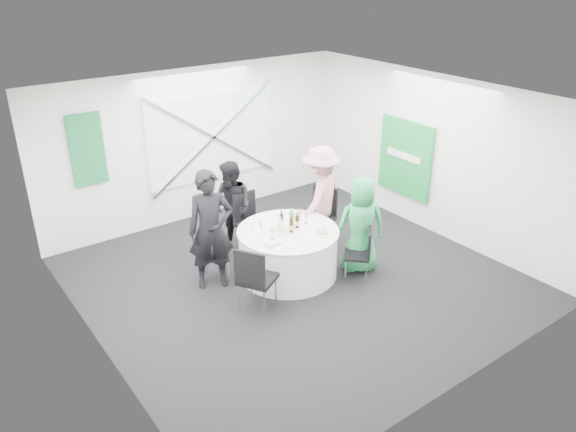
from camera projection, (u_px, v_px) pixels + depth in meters
floor at (296, 279)px, 8.69m from camera, size 6.00×6.00×0.00m
ceiling at (297, 99)px, 7.50m from camera, size 6.00×6.00×0.00m
wall_back at (198, 144)px, 10.28m from camera, size 6.00×0.00×6.00m
wall_front at (468, 285)px, 5.91m from camera, size 6.00×0.00×6.00m
wall_left at (90, 256)px, 6.48m from camera, size 0.00×6.00×6.00m
wall_right at (434, 156)px, 9.71m from camera, size 0.00×6.00×6.00m
window_panel at (213, 137)px, 10.37m from camera, size 2.60×0.03×1.60m
window_brace_a at (214, 137)px, 10.34m from camera, size 2.63×0.05×1.84m
window_brace_b at (214, 137)px, 10.34m from camera, size 2.63×0.05×1.84m
green_banner at (87, 150)px, 9.05m from camera, size 0.55×0.04×1.20m
green_sign at (405, 158)px, 10.20m from camera, size 0.05×1.20×1.40m
banquet_table at (288, 252)px, 8.67m from camera, size 1.56×1.56×0.76m
chair_back at (249, 218)px, 9.30m from camera, size 0.48×0.49×1.01m
chair_back_left at (211, 251)px, 8.48m from camera, size 0.53×0.52×0.85m
chair_back_right at (322, 212)px, 9.51m from camera, size 0.61×0.61×1.01m
chair_front_right at (362, 251)px, 8.50m from camera, size 0.54×0.54×0.84m
chair_front_left at (254, 276)px, 7.60m from camera, size 0.65×0.64×1.03m
person_man_back_left at (211, 230)px, 8.18m from camera, size 0.78×0.65×1.83m
person_man_back at (232, 207)px, 9.27m from camera, size 0.55×0.82×1.54m
person_woman_pink at (320, 197)px, 9.38m from camera, size 1.25×0.97×1.76m
person_woman_green at (361, 225)px, 8.64m from camera, size 0.90×0.80×1.55m
plate_back at (265, 217)px, 8.94m from camera, size 0.25×0.25×0.01m
plate_back_left at (253, 234)px, 8.38m from camera, size 0.24×0.24×0.01m
plate_back_right at (296, 216)px, 8.94m from camera, size 0.28×0.28×0.04m
plate_front_right at (322, 233)px, 8.40m from camera, size 0.27×0.27×0.04m
plate_front_left at (278, 246)px, 8.03m from camera, size 0.25×0.25×0.01m
napkin at (273, 243)px, 8.04m from camera, size 0.19×0.13×0.05m
beer_bottle_a at (281, 224)px, 8.46m from camera, size 0.06×0.06×0.28m
beer_bottle_b at (281, 220)px, 8.59m from camera, size 0.06×0.06×0.26m
beer_bottle_c at (297, 222)px, 8.55m from camera, size 0.06×0.06×0.26m
beer_bottle_d at (291, 226)px, 8.42m from camera, size 0.06×0.06×0.26m
green_water_bottle at (291, 219)px, 8.59m from camera, size 0.08×0.08×0.30m
clear_water_bottle at (280, 228)px, 8.35m from camera, size 0.08×0.08×0.27m
wine_glass_a at (306, 216)px, 8.68m from camera, size 0.07×0.07×0.17m
wine_glass_b at (260, 225)px, 8.38m from camera, size 0.07×0.07×0.17m
wine_glass_c at (300, 213)px, 8.80m from camera, size 0.07×0.07×0.17m
wine_glass_d at (273, 231)px, 8.20m from camera, size 0.07×0.07×0.17m
fork_a at (265, 245)px, 8.09m from camera, size 0.10×0.13×0.01m
knife_a at (289, 248)px, 7.99m from camera, size 0.10×0.13×0.01m
fork_b at (324, 236)px, 8.33m from camera, size 0.11×0.13×0.01m
knife_b at (325, 227)px, 8.61m from camera, size 0.11×0.12×0.01m
fork_c at (309, 217)px, 8.93m from camera, size 0.10×0.13×0.01m
knife_c at (292, 214)px, 9.03m from camera, size 0.09×0.14×0.01m
fork_d at (278, 215)px, 9.01m from camera, size 0.15×0.02×0.01m
knife_d at (257, 221)px, 8.80m from camera, size 0.15×0.02×0.01m
fork_e at (252, 226)px, 8.64m from camera, size 0.10×0.13×0.01m
knife_e at (252, 236)px, 8.33m from camera, size 0.09×0.13×0.01m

